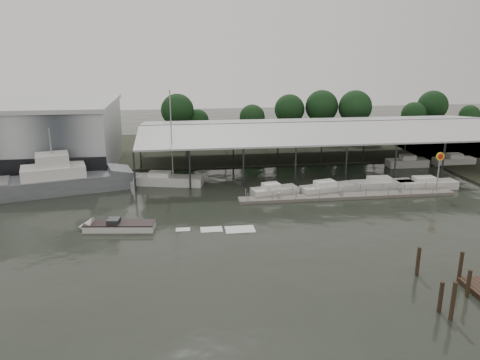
{
  "coord_description": "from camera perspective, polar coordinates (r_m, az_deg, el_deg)",
  "views": [
    {
      "loc": [
        -6.2,
        -44.22,
        18.61
      ],
      "look_at": [
        1.31,
        11.23,
        2.5
      ],
      "focal_mm": 35.0,
      "sensor_mm": 36.0,
      "label": 1
    }
  ],
  "objects": [
    {
      "name": "white_sailboat",
      "position": [
        65.64,
        -8.66,
        -0.0
      ],
      "size": [
        9.44,
        4.66,
        13.21
      ],
      "rotation": [
        0.0,
        0.0,
        -0.24
      ],
      "color": "silver",
      "rests_on": "ground"
    },
    {
      "name": "mooring_pilings",
      "position": [
        39.51,
        24.74,
        -12.02
      ],
      "size": [
        4.56,
        8.46,
        3.53
      ],
      "color": "#362B1B",
      "rests_on": "ground"
    },
    {
      "name": "moored_cruiser_1",
      "position": [
        62.36,
        10.64,
        -1.0
      ],
      "size": [
        7.8,
        3.75,
        1.7
      ],
      "rotation": [
        0.0,
        0.0,
        0.21
      ],
      "color": "silver",
      "rests_on": "ground"
    },
    {
      "name": "speedboat_underway",
      "position": [
        50.96,
        -15.19,
        -5.48
      ],
      "size": [
        18.93,
        4.39,
        2.0
      ],
      "rotation": [
        0.0,
        0.0,
        3.01
      ],
      "color": "silver",
      "rests_on": "ground"
    },
    {
      "name": "moored_cruiser_0",
      "position": [
        60.37,
        4.18,
        -1.33
      ],
      "size": [
        6.35,
        3.37,
        1.7
      ],
      "rotation": [
        0.0,
        0.0,
        0.2
      ],
      "color": "silver",
      "rests_on": "ground"
    },
    {
      "name": "grey_trawler",
      "position": [
        65.98,
        -20.7,
        0.04
      ],
      "size": [
        17.99,
        9.21,
        8.84
      ],
      "rotation": [
        0.0,
        0.0,
        0.26
      ],
      "color": "slate",
      "rests_on": "ground"
    },
    {
      "name": "floating_dock",
      "position": [
        61.06,
        13.0,
        -1.91
      ],
      "size": [
        28.0,
        2.0,
        1.4
      ],
      "color": "slate",
      "rests_on": "ground"
    },
    {
      "name": "moored_cruiser_2",
      "position": [
        66.03,
        16.9,
        -0.47
      ],
      "size": [
        8.48,
        2.27,
        1.7
      ],
      "rotation": [
        0.0,
        0.0,
        0.01
      ],
      "color": "silver",
      "rests_on": "ground"
    },
    {
      "name": "covered_boat_shed",
      "position": [
        76.88,
        10.02,
        6.48
      ],
      "size": [
        58.24,
        24.0,
        6.96
      ],
      "color": "silver",
      "rests_on": "ground"
    },
    {
      "name": "ground",
      "position": [
        48.38,
        0.25,
        -6.56
      ],
      "size": [
        200.0,
        200.0,
        0.0
      ],
      "primitive_type": "plane",
      "color": "#232821",
      "rests_on": "ground"
    },
    {
      "name": "moored_cruiser_3",
      "position": [
        68.04,
        21.77,
        -0.45
      ],
      "size": [
        8.05,
        2.27,
        1.7
      ],
      "rotation": [
        0.0,
        0.0,
        -0.01
      ],
      "color": "silver",
      "rests_on": "ground"
    },
    {
      "name": "storage_warehouse",
      "position": [
        78.44,
        -23.82,
        4.92
      ],
      "size": [
        24.5,
        20.5,
        10.5
      ],
      "color": "#AFB5BB",
      "rests_on": "ground"
    },
    {
      "name": "horizon_tree_line",
      "position": [
        97.65,
        10.0,
        8.43
      ],
      "size": [
        67.02,
        9.45,
        10.05
      ],
      "color": "black",
      "rests_on": "ground"
    },
    {
      "name": "land_strip_far",
      "position": [
        88.4,
        -3.53,
        3.94
      ],
      "size": [
        140.0,
        30.0,
        0.3
      ],
      "color": "#333629",
      "rests_on": "ground"
    },
    {
      "name": "shell_fuel_sign",
      "position": [
        65.25,
        23.13,
        1.74
      ],
      "size": [
        1.1,
        0.18,
        5.55
      ],
      "color": "gray",
      "rests_on": "ground"
    }
  ]
}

